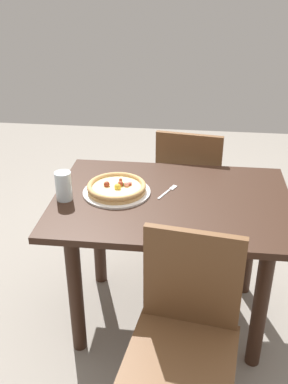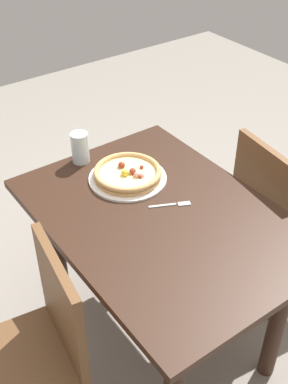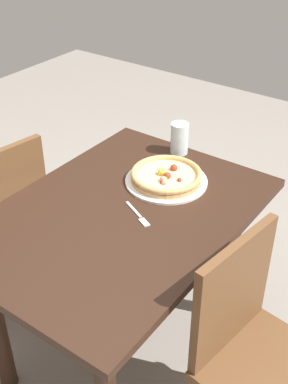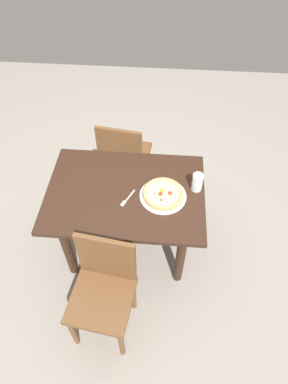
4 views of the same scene
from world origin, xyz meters
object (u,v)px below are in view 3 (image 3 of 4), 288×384
(plate, at_px, (166,181))
(fork, at_px, (139,215))
(dining_table, at_px, (121,240))
(drinking_glass, at_px, (179,138))
(chair_far, at_px, (257,353))
(pizza, at_px, (166,176))

(plate, relative_size, fork, 2.11)
(dining_table, xyz_separation_m, fork, (-0.02, 0.07, 0.14))
(plate, relative_size, drinking_glass, 2.36)
(dining_table, relative_size, fork, 7.23)
(chair_far, bearing_deg, fork, -92.75)
(dining_table, bearing_deg, fork, 107.28)
(dining_table, xyz_separation_m, drinking_glass, (-0.50, -0.06, 0.20))
(plate, height_order, fork, plate)
(chair_far, height_order, plate, chair_far)
(dining_table, height_order, plate, plate)
(pizza, xyz_separation_m, drinking_glass, (-0.23, -0.09, 0.04))
(pizza, height_order, fork, pizza)
(plate, bearing_deg, chair_far, 59.40)
(chair_far, relative_size, drinking_glass, 6.30)
(pizza, distance_m, fork, 0.25)
(plate, xyz_separation_m, pizza, (0.00, 0.00, 0.03))
(dining_table, relative_size, chair_far, 1.29)
(dining_table, height_order, drinking_glass, drinking_glass)
(pizza, height_order, drinking_glass, drinking_glass)
(pizza, bearing_deg, chair_far, 59.42)
(dining_table, relative_size, pizza, 3.95)
(plate, distance_m, drinking_glass, 0.26)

